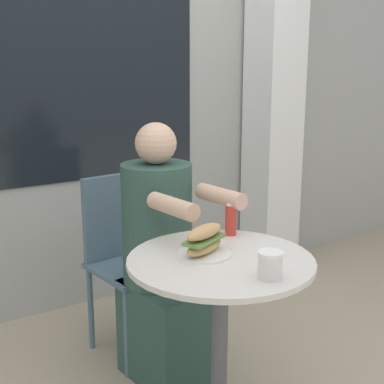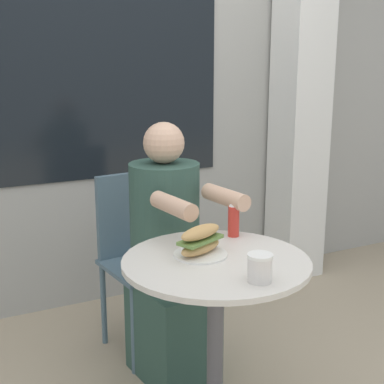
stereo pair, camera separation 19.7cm
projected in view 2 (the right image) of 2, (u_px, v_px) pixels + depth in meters
storefront_wall at (89, 63)px, 2.95m from camera, size 8.00×0.09×2.80m
lattice_pillar at (301, 95)px, 3.40m from camera, size 0.29×0.29×2.40m
cafe_table at (215, 312)px, 1.90m from camera, size 0.66×0.66×0.74m
diner_chair at (138, 244)px, 2.65m from camera, size 0.42×0.42×0.87m
seated_diner at (169, 270)px, 2.36m from camera, size 0.36×0.57×1.16m
sandwich_on_plate at (201, 242)px, 1.88m from camera, size 0.20×0.19×0.11m
drink_cup at (260, 268)px, 1.66m from camera, size 0.08×0.08×0.09m
condiment_bottle at (234, 218)px, 2.08m from camera, size 0.04×0.04×0.16m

